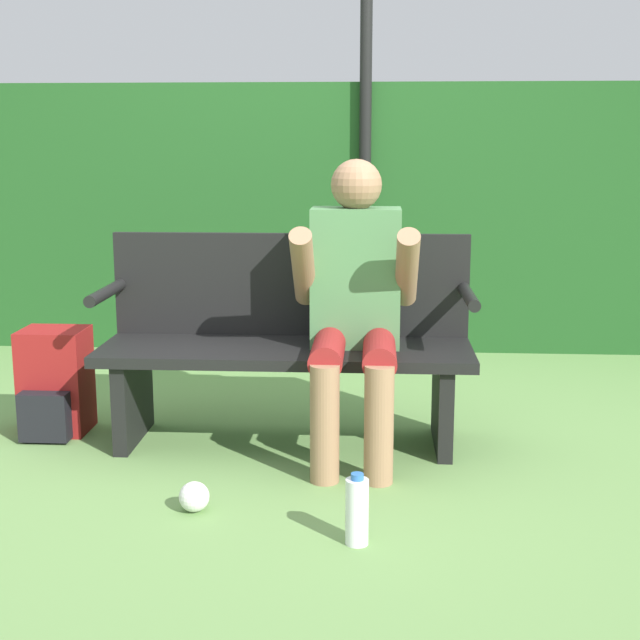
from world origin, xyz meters
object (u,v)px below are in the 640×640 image
Objects in this scene: water_bottle at (357,511)px; parked_car at (522,176)px; park_bench at (287,341)px; backpack at (55,384)px; person_seated at (355,297)px; signpost at (366,82)px.

water_bottle is 0.05× the size of parked_car.
backpack is (-1.02, 0.01, -0.21)m from park_bench.
person_seated reaches higher than backpack.
person_seated is at bearing 92.03° from water_bottle.
park_bench is 1.99m from signpost.
signpost is (0.01, 1.72, 0.95)m from person_seated.
signpost is (0.30, 1.58, 1.16)m from park_bench.
park_bench is at bearing -0.72° from backpack.
parked_car is (2.83, 12.02, -0.99)m from signpost.
water_bottle is 14.90m from parked_car.
person_seated is at bearing -108.11° from parked_car.
signpost is 12.39m from parked_car.
park_bench is at bearing 107.43° from water_bottle.
parked_car is (4.16, 13.59, 0.38)m from backpack.
person_seated is 0.44× the size of signpost.
person_seated is 0.27× the size of parked_car.
park_bench is 6.57× the size of water_bottle.
signpost reaches higher than parked_car.
signpost reaches higher than backpack.
parked_car is (3.14, 13.60, 0.17)m from park_bench.
signpost is at bearing 90.37° from water_bottle.
backpack is 1.70m from water_bottle.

